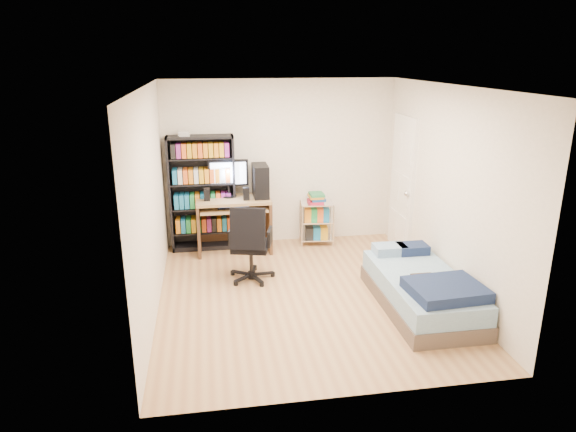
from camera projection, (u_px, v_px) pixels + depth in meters
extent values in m
cube|color=tan|center=(304.00, 296.00, 6.33)|extent=(3.50, 4.00, 0.04)
cube|color=white|center=(306.00, 84.00, 5.57)|extent=(3.50, 4.00, 0.04)
cube|color=white|center=(280.00, 163.00, 7.85)|extent=(3.50, 0.04, 2.50)
cube|color=white|center=(354.00, 264.00, 4.04)|extent=(3.50, 0.04, 2.50)
cube|color=white|center=(148.00, 204.00, 5.68)|extent=(0.04, 4.00, 2.50)
cube|color=white|center=(448.00, 191.00, 6.22)|extent=(0.04, 4.00, 2.50)
cube|color=black|center=(202.00, 193.00, 7.62)|extent=(0.96, 0.32, 1.72)
cube|color=black|center=(204.00, 231.00, 7.79)|extent=(0.90, 0.30, 0.02)
cube|color=#DA571D|center=(204.00, 223.00, 7.75)|extent=(0.84, 0.26, 0.20)
cube|color=black|center=(203.00, 207.00, 7.68)|extent=(0.90, 0.30, 0.02)
cube|color=#166A9E|center=(203.00, 200.00, 7.63)|extent=(0.84, 0.26, 0.20)
cube|color=black|center=(202.00, 183.00, 7.57)|extent=(0.90, 0.30, 0.02)
cube|color=#C48D17|center=(201.00, 175.00, 7.52)|extent=(0.84, 0.26, 0.20)
cube|color=black|center=(201.00, 158.00, 7.45)|extent=(0.90, 0.30, 0.02)
cube|color=#1C833E|center=(200.00, 150.00, 7.41)|extent=(0.84, 0.26, 0.20)
cube|color=silver|center=(184.00, 134.00, 7.31)|extent=(0.15, 0.13, 0.07)
cube|color=#9F7F52|center=(233.00, 200.00, 7.53)|extent=(1.08, 0.60, 0.04)
cube|color=#36281D|center=(199.00, 228.00, 7.57)|extent=(0.04, 0.60, 0.77)
cube|color=#36281D|center=(269.00, 224.00, 7.73)|extent=(0.04, 0.60, 0.77)
cube|color=#36281D|center=(233.00, 219.00, 7.90)|extent=(1.04, 0.03, 0.70)
cube|color=#9F7F52|center=(234.00, 209.00, 7.48)|extent=(0.97, 0.49, 0.03)
cube|color=black|center=(234.00, 207.00, 7.45)|extent=(0.48, 0.16, 0.03)
cube|color=black|center=(228.00, 173.00, 7.52)|extent=(0.58, 0.05, 0.39)
cube|color=#CCDCFF|center=(228.00, 173.00, 7.49)|extent=(0.52, 0.01, 0.32)
cube|color=black|center=(260.00, 181.00, 7.56)|extent=(0.22, 0.45, 0.48)
cube|color=black|center=(207.00, 194.00, 7.39)|extent=(0.09, 0.09, 0.18)
cube|color=black|center=(246.00, 194.00, 7.42)|extent=(0.09, 0.09, 0.18)
cylinder|color=black|center=(251.00, 260.00, 6.71)|extent=(0.05, 0.05, 0.36)
cube|color=black|center=(251.00, 246.00, 6.65)|extent=(0.56, 0.56, 0.08)
cube|color=black|center=(248.00, 229.00, 6.36)|extent=(0.46, 0.24, 0.53)
cube|color=black|center=(232.00, 236.00, 6.63)|extent=(0.11, 0.29, 0.21)
cube|color=black|center=(270.00, 237.00, 6.59)|extent=(0.11, 0.29, 0.21)
cylinder|color=white|center=(302.00, 227.00, 7.77)|extent=(0.02, 0.02, 0.67)
cylinder|color=white|center=(334.00, 226.00, 7.79)|extent=(0.02, 0.02, 0.67)
cylinder|color=white|center=(300.00, 220.00, 8.10)|extent=(0.02, 0.02, 0.67)
cylinder|color=white|center=(331.00, 220.00, 8.12)|extent=(0.02, 0.02, 0.67)
cube|color=white|center=(316.00, 238.00, 8.02)|extent=(0.52, 0.39, 0.02)
cube|color=white|center=(317.00, 220.00, 7.93)|extent=(0.52, 0.39, 0.02)
cube|color=white|center=(317.00, 203.00, 7.85)|extent=(0.52, 0.39, 0.02)
cube|color=#AB1832|center=(317.00, 198.00, 7.82)|extent=(0.24, 0.29, 0.15)
cube|color=brown|center=(420.00, 300.00, 5.99)|extent=(0.90, 1.80, 0.18)
cube|color=#85AFC7|center=(422.00, 284.00, 5.93)|extent=(0.86, 1.76, 0.22)
cube|color=#152143|center=(446.00, 290.00, 5.42)|extent=(0.81, 0.68, 0.13)
cube|color=#A0C5E3|center=(390.00, 249.00, 6.54)|extent=(0.41, 0.27, 0.12)
cube|color=#152143|center=(412.00, 249.00, 6.57)|extent=(0.38, 0.27, 0.12)
cube|color=#392312|center=(424.00, 277.00, 5.85)|extent=(0.25, 0.20, 0.01)
cube|color=white|center=(402.00, 184.00, 7.56)|extent=(0.05, 0.80, 2.00)
sphere|color=silver|center=(407.00, 193.00, 7.26)|extent=(0.08, 0.08, 0.08)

